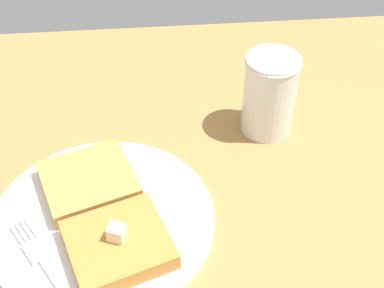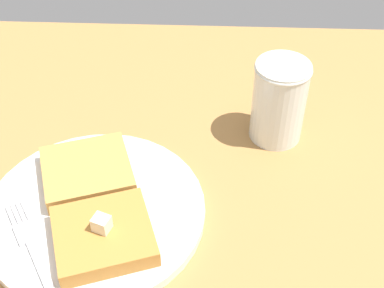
% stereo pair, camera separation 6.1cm
% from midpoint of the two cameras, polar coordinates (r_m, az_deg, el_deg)
% --- Properties ---
extents(table_surface, '(0.93, 0.93, 0.02)m').
position_cam_midpoint_polar(table_surface, '(0.58, -6.13, -12.52)').
color(table_surface, '#A3743E').
rests_on(table_surface, ground).
extents(plate, '(0.24, 0.24, 0.01)m').
position_cam_midpoint_polar(plate, '(0.60, -7.41, -7.24)').
color(plate, silver).
rests_on(plate, table_surface).
extents(toast_slice_left, '(0.12, 0.12, 0.02)m').
position_cam_midpoint_polar(toast_slice_left, '(0.56, -6.61, -9.85)').
color(toast_slice_left, '#B87B34').
rests_on(toast_slice_left, plate).
extents(toast_slice_middle, '(0.12, 0.12, 0.02)m').
position_cam_midpoint_polar(toast_slice_middle, '(0.62, -8.38, -3.05)').
color(toast_slice_middle, '#C58F42').
rests_on(toast_slice_middle, plate).
extents(butter_pat_primary, '(0.02, 0.02, 0.02)m').
position_cam_midpoint_polar(butter_pat_primary, '(0.54, -5.89, -8.63)').
color(butter_pat_primary, '#F3E8C9').
rests_on(butter_pat_primary, toast_slice_left).
extents(fork, '(0.14, 0.10, 0.00)m').
position_cam_midpoint_polar(fork, '(0.57, -13.62, -10.98)').
color(fork, silver).
rests_on(fork, plate).
extents(syrup_jar, '(0.07, 0.07, 0.11)m').
position_cam_midpoint_polar(syrup_jar, '(0.67, 11.81, 4.07)').
color(syrup_jar, '#361B0A').
rests_on(syrup_jar, table_surface).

